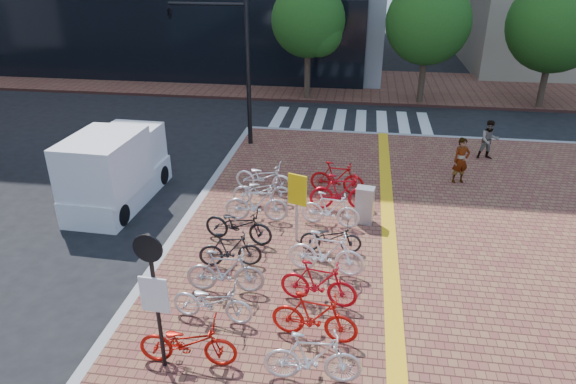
% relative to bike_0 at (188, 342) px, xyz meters
% --- Properties ---
extents(ground, '(120.00, 120.00, 0.00)m').
position_rel_bike_0_xyz_m(ground, '(2.01, 2.56, -0.65)').
color(ground, black).
rests_on(ground, ground).
extents(kerb_north, '(14.00, 0.25, 0.15)m').
position_rel_bike_0_xyz_m(kerb_north, '(5.01, 14.56, -0.58)').
color(kerb_north, gray).
rests_on(kerb_north, ground).
extents(far_sidewalk, '(70.00, 8.00, 0.15)m').
position_rel_bike_0_xyz_m(far_sidewalk, '(2.01, 23.56, -0.58)').
color(far_sidewalk, brown).
rests_on(far_sidewalk, ground).
extents(crosswalk, '(7.50, 4.00, 0.01)m').
position_rel_bike_0_xyz_m(crosswalk, '(2.51, 16.56, -0.65)').
color(crosswalk, silver).
rests_on(crosswalk, ground).
extents(street_trees, '(16.20, 4.60, 6.35)m').
position_rel_bike_0_xyz_m(street_trees, '(7.05, 20.01, 3.44)').
color(street_trees, '#38281E').
rests_on(street_trees, far_sidewalk).
extents(bike_0, '(1.96, 0.78, 1.01)m').
position_rel_bike_0_xyz_m(bike_0, '(0.00, 0.00, 0.00)').
color(bike_0, '#B4150C').
rests_on(bike_0, sidewalk).
extents(bike_1, '(1.86, 0.78, 0.95)m').
position_rel_bike_0_xyz_m(bike_1, '(0.10, 1.33, -0.03)').
color(bike_1, silver).
rests_on(bike_1, sidewalk).
extents(bike_2, '(1.88, 0.66, 1.11)m').
position_rel_bike_0_xyz_m(bike_2, '(0.12, 2.36, 0.05)').
color(bike_2, '#A7A6AB').
rests_on(bike_2, sidewalk).
extents(bike_3, '(1.65, 0.74, 0.96)m').
position_rel_bike_0_xyz_m(bike_3, '(-0.04, 3.43, -0.03)').
color(bike_3, black).
rests_on(bike_3, sidewalk).
extents(bike_4, '(2.06, 1.02, 1.03)m').
position_rel_bike_0_xyz_m(bike_4, '(-0.12, 4.67, 0.01)').
color(bike_4, black).
rests_on(bike_4, sidewalk).
extents(bike_5, '(1.92, 0.69, 1.13)m').
position_rel_bike_0_xyz_m(bike_5, '(0.14, 5.89, 0.06)').
color(bike_5, silver).
rests_on(bike_5, sidewalk).
extents(bike_6, '(1.90, 0.86, 0.96)m').
position_rel_bike_0_xyz_m(bike_6, '(0.07, 7.01, -0.02)').
color(bike_6, silver).
rests_on(bike_6, sidewalk).
extents(bike_7, '(2.04, 0.98, 1.03)m').
position_rel_bike_0_xyz_m(bike_7, '(-0.06, 7.98, 0.01)').
color(bike_7, white).
rests_on(bike_7, sidewalk).
extents(bike_8, '(1.86, 0.62, 1.10)m').
position_rel_bike_0_xyz_m(bike_8, '(2.42, -0.11, 0.05)').
color(bike_8, silver).
rests_on(bike_8, sidewalk).
extents(bike_9, '(1.87, 0.75, 1.09)m').
position_rel_bike_0_xyz_m(bike_9, '(2.34, 1.06, 0.04)').
color(bike_9, red).
rests_on(bike_9, sidewalk).
extents(bike_10, '(1.85, 0.78, 1.07)m').
position_rel_bike_0_xyz_m(bike_10, '(2.31, 2.25, 0.03)').
color(bike_10, '#B60D18').
rests_on(bike_10, sidewalk).
extents(bike_11, '(1.98, 0.78, 1.16)m').
position_rel_bike_0_xyz_m(bike_11, '(2.38, 3.47, 0.07)').
color(bike_11, white).
rests_on(bike_11, sidewalk).
extents(bike_12, '(1.66, 0.64, 0.86)m').
position_rel_bike_0_xyz_m(bike_12, '(2.43, 4.49, -0.08)').
color(bike_12, black).
rests_on(bike_12, sidewalk).
extents(bike_13, '(1.80, 0.75, 1.05)m').
position_rel_bike_0_xyz_m(bike_13, '(2.31, 5.92, 0.02)').
color(bike_13, white).
rests_on(bike_13, sidewalk).
extents(bike_14, '(1.99, 0.77, 1.17)m').
position_rel_bike_0_xyz_m(bike_14, '(2.56, 7.02, 0.08)').
color(bike_14, '#B90D1B').
rests_on(bike_14, sidewalk).
extents(bike_15, '(1.83, 0.71, 1.07)m').
position_rel_bike_0_xyz_m(bike_15, '(2.36, 8.19, 0.03)').
color(bike_15, '#A80C0F').
rests_on(bike_15, sidewalk).
extents(pedestrian_a, '(0.68, 0.57, 1.61)m').
position_rel_bike_0_xyz_m(pedestrian_a, '(6.48, 9.67, 0.30)').
color(pedestrian_a, gray).
rests_on(pedestrian_a, sidewalk).
extents(pedestrian_b, '(0.80, 0.66, 1.52)m').
position_rel_bike_0_xyz_m(pedestrian_b, '(7.90, 12.12, 0.26)').
color(pedestrian_b, '#47495A').
rests_on(pedestrian_b, sidewalk).
extents(utility_box, '(0.57, 0.45, 1.13)m').
position_rel_bike_0_xyz_m(utility_box, '(3.28, 6.26, 0.06)').
color(utility_box, '#AAA9AE').
rests_on(utility_box, sidewalk).
extents(yellow_sign, '(0.53, 0.24, 2.01)m').
position_rel_bike_0_xyz_m(yellow_sign, '(1.45, 4.90, 0.89)').
color(yellow_sign, '#B7B7BC').
rests_on(yellow_sign, sidewalk).
extents(notice_sign, '(0.55, 0.13, 2.96)m').
position_rel_bike_0_xyz_m(notice_sign, '(-0.46, -0.17, 1.36)').
color(notice_sign, black).
rests_on(notice_sign, sidewalk).
extents(traffic_light_pole, '(3.23, 1.25, 6.02)m').
position_rel_bike_0_xyz_m(traffic_light_pole, '(-2.88, 12.48, 3.65)').
color(traffic_light_pole, black).
rests_on(traffic_light_pole, sidewalk).
extents(box_truck, '(1.98, 4.31, 2.46)m').
position_rel_bike_0_xyz_m(box_truck, '(-4.60, 6.77, 0.50)').
color(box_truck, white).
rests_on(box_truck, ground).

